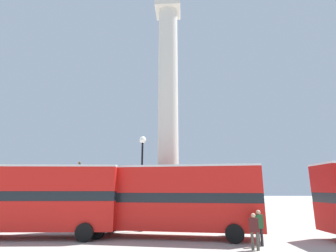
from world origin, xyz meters
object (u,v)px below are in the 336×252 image
object	(u,v)px
bus_b	(34,197)
bus_c	(166,197)
monument_column	(168,130)
street_lamp	(142,169)
pedestrian_near_lamp	(259,225)
pedestrian_by_plinth	(254,229)
equestrian_statue	(76,204)

from	to	relation	value
bus_b	bus_c	world-z (taller)	bus_c
monument_column	street_lamp	xyz separation A→B (m)	(-1.73, -2.89, -3.57)
pedestrian_near_lamp	pedestrian_by_plinth	xyz separation A→B (m)	(-0.49, -0.91, -0.07)
monument_column	bus_c	size ratio (longest dim) A/B	1.89
bus_b	equestrian_statue	distance (m)	9.68
street_lamp	pedestrian_by_plinth	size ratio (longest dim) A/B	3.96
equestrian_statue	pedestrian_by_plinth	bearing A→B (deg)	-9.40
equestrian_statue	pedestrian_near_lamp	bearing A→B (deg)	-6.21
monument_column	street_lamp	distance (m)	4.91
bus_c	street_lamp	distance (m)	3.51
bus_c	pedestrian_by_plinth	world-z (taller)	bus_c
monument_column	pedestrian_by_plinth	size ratio (longest dim) A/B	12.81
monument_column	pedestrian_by_plinth	xyz separation A→B (m)	(4.66, -8.29, -6.87)
monument_column	bus_c	bearing A→B (deg)	-87.91
street_lamp	pedestrian_by_plinth	xyz separation A→B (m)	(6.38, -5.40, -3.30)
pedestrian_near_lamp	street_lamp	bearing A→B (deg)	111.85
monument_column	street_lamp	size ratio (longest dim) A/B	3.24
bus_c	pedestrian_near_lamp	world-z (taller)	bus_c
monument_column	equestrian_statue	world-z (taller)	monument_column
bus_c	pedestrian_near_lamp	bearing A→B (deg)	-18.61
bus_b	bus_c	size ratio (longest dim) A/B	0.92
equestrian_statue	pedestrian_near_lamp	size ratio (longest dim) A/B	3.12
monument_column	pedestrian_near_lamp	xyz separation A→B (m)	(5.15, -7.38, -6.81)
bus_c	street_lamp	size ratio (longest dim) A/B	1.71
pedestrian_near_lamp	equestrian_statue	bearing A→B (deg)	106.86
monument_column	pedestrian_near_lamp	world-z (taller)	monument_column
street_lamp	bus_b	bearing A→B (deg)	-155.24
equestrian_statue	bus_b	bearing A→B (deg)	-51.32
pedestrian_near_lamp	pedestrian_by_plinth	size ratio (longest dim) A/B	1.05
bus_b	bus_c	bearing A→B (deg)	-0.05
bus_b	equestrian_statue	xyz separation A→B (m)	(-1.13, 9.57, -0.89)
equestrian_statue	pedestrian_by_plinth	xyz separation A→B (m)	(13.75, -12.10, -0.52)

